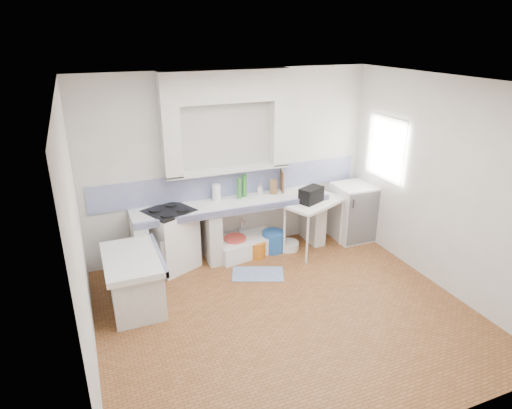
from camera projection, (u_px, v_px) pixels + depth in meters
name	position (u px, v px, depth m)	size (l,w,h in m)	color
floor	(286.00, 313.00, 5.55)	(4.50, 4.50, 0.00)	brown
ceiling	(293.00, 84.00, 4.52)	(4.50, 4.50, 0.00)	silver
wall_back	(231.00, 164.00, 6.76)	(4.50, 4.50, 0.00)	silver
wall_front	(406.00, 304.00, 3.31)	(4.50, 4.50, 0.00)	silver
wall_left	(78.00, 244.00, 4.25)	(4.50, 4.50, 0.00)	silver
wall_right	(443.00, 186.00, 5.82)	(4.50, 4.50, 0.00)	silver
alcove_mass	(226.00, 86.00, 6.18)	(1.90, 0.25, 0.45)	silver
window_frame	(396.00, 148.00, 6.84)	(0.35, 0.86, 1.06)	#392212
lace_valance	(391.00, 125.00, 6.65)	(0.01, 0.84, 0.24)	white
counter_slab	(232.00, 204.00, 6.66)	(3.00, 0.60, 0.08)	white
counter_lip	(239.00, 211.00, 6.42)	(3.00, 0.04, 0.10)	navy
counter_pier_left	(141.00, 247.00, 6.34)	(0.20, 0.55, 0.82)	silver
counter_pier_mid	(211.00, 235.00, 6.71)	(0.20, 0.55, 0.82)	silver
counter_pier_right	(313.00, 218.00, 7.32)	(0.20, 0.55, 0.82)	silver
peninsula_top	(132.00, 259.00, 5.49)	(0.70, 1.10, 0.08)	white
peninsula_base	(135.00, 283.00, 5.62)	(0.60, 1.00, 0.62)	silver
peninsula_lip	(159.00, 254.00, 5.61)	(0.04, 1.10, 0.10)	navy
backsplash	(232.00, 183.00, 6.86)	(4.27, 0.03, 0.40)	navy
stove	(171.00, 240.00, 6.49)	(0.62, 0.60, 0.88)	white
sink	(246.00, 246.00, 7.02)	(1.01, 0.55, 0.24)	white
side_table	(314.00, 225.00, 7.04)	(0.99, 0.55, 0.04)	white
fridge	(353.00, 212.00, 7.40)	(0.61, 0.61, 0.94)	white
bucket_red	(235.00, 246.00, 6.91)	(0.34, 0.34, 0.32)	#CD3E35
bucket_orange	(257.00, 249.00, 6.89)	(0.27, 0.27, 0.25)	#CA6715
bucket_blue	(273.00, 241.00, 7.06)	(0.35, 0.35, 0.33)	#245CAE
basin_white	(289.00, 245.00, 7.15)	(0.33, 0.33, 0.13)	white
water_bottle_a	(230.00, 242.00, 7.05)	(0.08, 0.08, 0.31)	silver
water_bottle_b	(242.00, 239.00, 7.12)	(0.09, 0.09, 0.34)	silver
black_bag	(311.00, 195.00, 6.80)	(0.38, 0.22, 0.24)	black
green_bottle_a	(239.00, 188.00, 6.73)	(0.07, 0.07, 0.32)	#2F772D
green_bottle_b	(244.00, 186.00, 6.80)	(0.08, 0.08, 0.35)	#2F772D
knife_block	(273.00, 187.00, 6.94)	(0.11, 0.09, 0.22)	#93613B
cutting_board	(282.00, 181.00, 7.03)	(0.02, 0.25, 0.34)	#93613B
paper_towel	(216.00, 193.00, 6.66)	(0.13, 0.13, 0.25)	white
soap_bottle	(260.00, 189.00, 6.92)	(0.08, 0.08, 0.17)	white
rug	(258.00, 274.00, 6.43)	(0.74, 0.42, 0.01)	#2C4388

